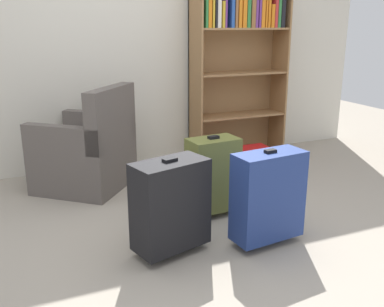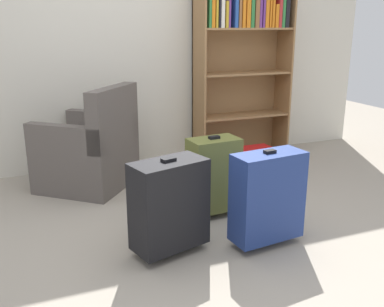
{
  "view_description": "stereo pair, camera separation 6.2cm",
  "coord_description": "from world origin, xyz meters",
  "views": [
    {
      "loc": [
        -1.08,
        -2.39,
        1.4
      ],
      "look_at": [
        0.03,
        0.23,
        0.55
      ],
      "focal_mm": 40.69,
      "sensor_mm": 36.0,
      "label": 1
    },
    {
      "loc": [
        -1.02,
        -2.41,
        1.4
      ],
      "look_at": [
        0.03,
        0.23,
        0.55
      ],
      "focal_mm": 40.69,
      "sensor_mm": 36.0,
      "label": 2
    }
  ],
  "objects": [
    {
      "name": "storage_box",
      "position": [
        1.06,
        1.22,
        0.11
      ],
      "size": [
        0.47,
        0.29,
        0.21
      ],
      "color": "black",
      "rests_on": "ground"
    },
    {
      "name": "suitcase_black",
      "position": [
        -0.24,
        -0.06,
        0.33
      ],
      "size": [
        0.51,
        0.35,
        0.63
      ],
      "color": "black",
      "rests_on": "ground"
    },
    {
      "name": "armchair",
      "position": [
        -0.5,
        1.33,
        0.32
      ],
      "size": [
        0.99,
        0.99,
        0.9
      ],
      "color": "#59514C",
      "rests_on": "ground"
    },
    {
      "name": "suitcase_navy_blue",
      "position": [
        0.38,
        -0.19,
        0.34
      ],
      "size": [
        0.49,
        0.25,
        0.65
      ],
      "color": "navy",
      "rests_on": "ground"
    },
    {
      "name": "suitcase_olive",
      "position": [
        0.26,
        0.36,
        0.32
      ],
      "size": [
        0.39,
        0.25,
        0.62
      ],
      "color": "brown",
      "rests_on": "ground"
    },
    {
      "name": "ground_plane",
      "position": [
        0.0,
        0.0,
        0.0
      ],
      "size": [
        9.58,
        9.58,
        0.0
      ],
      "primitive_type": "plane",
      "color": "#9E9384"
    },
    {
      "name": "bookshelf",
      "position": [
        1.18,
        1.69,
        1.12
      ],
      "size": [
        1.02,
        0.33,
        1.79
      ],
      "color": "olive",
      "rests_on": "ground"
    },
    {
      "name": "mug",
      "position": [
        0.03,
        1.16,
        0.05
      ],
      "size": [
        0.12,
        0.08,
        0.1
      ],
      "color": "white",
      "rests_on": "ground"
    },
    {
      "name": "back_wall",
      "position": [
        0.0,
        1.9,
        1.3
      ],
      "size": [
        5.47,
        0.1,
        2.6
      ],
      "primitive_type": "cube",
      "color": "beige",
      "rests_on": "ground"
    }
  ]
}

